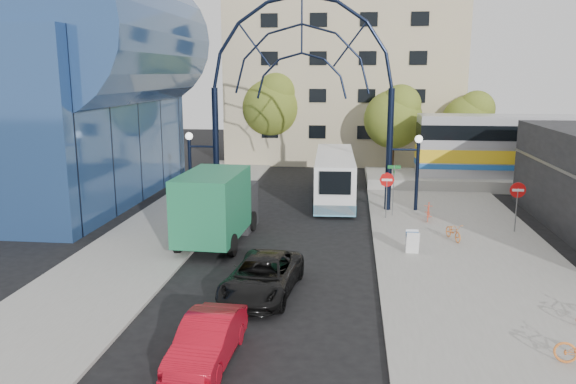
# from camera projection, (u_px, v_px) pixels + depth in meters

# --- Properties ---
(ground) EXTENTS (120.00, 120.00, 0.00)m
(ground) POSITION_uv_depth(u_px,v_px,m) (264.00, 304.00, 19.33)
(ground) COLOR black
(ground) RESTS_ON ground
(sidewalk_east) EXTENTS (8.00, 56.00, 0.12)m
(sidewalk_east) POSITION_uv_depth(u_px,v_px,m) (478.00, 272.00, 22.31)
(sidewalk_east) COLOR gray
(sidewalk_east) RESTS_ON ground
(plaza_west) EXTENTS (5.00, 50.00, 0.12)m
(plaza_west) POSITION_uv_depth(u_px,v_px,m) (145.00, 245.00, 25.87)
(plaza_west) COLOR gray
(plaza_west) RESTS_ON ground
(gateway_arch) EXTENTS (13.64, 0.44, 12.10)m
(gateway_arch) POSITION_uv_depth(u_px,v_px,m) (302.00, 59.00, 31.16)
(gateway_arch) COLOR black
(gateway_arch) RESTS_ON ground
(stop_sign) EXTENTS (0.80, 0.07, 2.50)m
(stop_sign) POSITION_uv_depth(u_px,v_px,m) (387.00, 184.00, 30.04)
(stop_sign) COLOR slate
(stop_sign) RESTS_ON sidewalk_east
(do_not_enter_sign) EXTENTS (0.76, 0.07, 2.48)m
(do_not_enter_sign) POSITION_uv_depth(u_px,v_px,m) (517.00, 195.00, 27.41)
(do_not_enter_sign) COLOR slate
(do_not_enter_sign) RESTS_ON sidewalk_east
(street_name_sign) EXTENTS (0.70, 0.70, 2.80)m
(street_name_sign) POSITION_uv_depth(u_px,v_px,m) (394.00, 180.00, 30.55)
(street_name_sign) COLOR slate
(street_name_sign) RESTS_ON sidewalk_east
(sandwich_board) EXTENTS (0.55, 0.61, 0.99)m
(sandwich_board) POSITION_uv_depth(u_px,v_px,m) (412.00, 239.00, 24.36)
(sandwich_board) COLOR white
(sandwich_board) RESTS_ON sidewalk_east
(transit_hall) EXTENTS (16.50, 18.00, 14.50)m
(transit_hall) POSITION_uv_depth(u_px,v_px,m) (53.00, 92.00, 34.21)
(transit_hall) COLOR navy
(transit_hall) RESTS_ON ground
(apartment_block) EXTENTS (20.00, 12.10, 14.00)m
(apartment_block) POSITION_uv_depth(u_px,v_px,m) (344.00, 82.00, 51.64)
(apartment_block) COLOR #C1B286
(apartment_block) RESTS_ON ground
(tree_north_a) EXTENTS (4.48, 4.48, 7.00)m
(tree_north_a) POSITION_uv_depth(u_px,v_px,m) (395.00, 116.00, 42.89)
(tree_north_a) COLOR #382314
(tree_north_a) RESTS_ON ground
(tree_north_b) EXTENTS (5.12, 5.12, 8.00)m
(tree_north_b) POSITION_uv_depth(u_px,v_px,m) (273.00, 104.00, 47.75)
(tree_north_b) COLOR #382314
(tree_north_b) RESTS_ON ground
(tree_north_c) EXTENTS (4.16, 4.16, 6.50)m
(tree_north_c) POSITION_uv_depth(u_px,v_px,m) (470.00, 119.00, 44.23)
(tree_north_c) COLOR #382314
(tree_north_c) RESTS_ON ground
(city_bus) EXTENTS (2.78, 10.54, 2.87)m
(city_bus) POSITION_uv_depth(u_px,v_px,m) (335.00, 176.00, 35.19)
(city_bus) COLOR white
(city_bus) RESTS_ON ground
(green_truck) EXTENTS (2.86, 6.91, 3.44)m
(green_truck) POSITION_uv_depth(u_px,v_px,m) (218.00, 206.00, 26.33)
(green_truck) COLOR black
(green_truck) RESTS_ON ground
(black_suv) EXTENTS (2.76, 5.13, 1.37)m
(black_suv) POSITION_uv_depth(u_px,v_px,m) (262.00, 276.00, 20.08)
(black_suv) COLOR black
(black_suv) RESTS_ON ground
(red_sedan) EXTENTS (1.56, 3.97, 1.29)m
(red_sedan) POSITION_uv_depth(u_px,v_px,m) (207.00, 340.00, 15.36)
(red_sedan) COLOR #A40A19
(red_sedan) RESTS_ON ground
(bike_near_a) EXTENTS (0.92, 1.61, 0.80)m
(bike_near_a) POSITION_uv_depth(u_px,v_px,m) (453.00, 232.00, 26.34)
(bike_near_a) COLOR orange
(bike_near_a) RESTS_ON sidewalk_east
(bike_near_b) EXTENTS (0.68, 1.57, 0.91)m
(bike_near_b) POSITION_uv_depth(u_px,v_px,m) (428.00, 212.00, 29.90)
(bike_near_b) COLOR #E94D2E
(bike_near_b) RESTS_ON sidewalk_east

